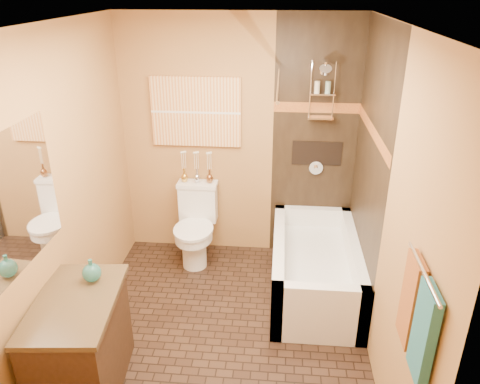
# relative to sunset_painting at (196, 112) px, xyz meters

# --- Properties ---
(floor) EXTENTS (3.00, 3.00, 0.00)m
(floor) POSITION_rel_sunset_painting_xyz_m (0.42, -1.48, -1.55)
(floor) COLOR black
(floor) RESTS_ON ground
(wall_left) EXTENTS (0.02, 3.00, 2.50)m
(wall_left) POSITION_rel_sunset_painting_xyz_m (-0.78, -1.48, -0.30)
(wall_left) COLOR #AA7842
(wall_left) RESTS_ON floor
(wall_right) EXTENTS (0.02, 3.00, 2.50)m
(wall_right) POSITION_rel_sunset_painting_xyz_m (1.62, -1.48, -0.30)
(wall_right) COLOR #AA7842
(wall_right) RESTS_ON floor
(wall_back) EXTENTS (2.40, 0.02, 2.50)m
(wall_back) POSITION_rel_sunset_painting_xyz_m (0.42, 0.02, -0.30)
(wall_back) COLOR #AA7842
(wall_back) RESTS_ON floor
(wall_front) EXTENTS (2.40, 0.02, 2.50)m
(wall_front) POSITION_rel_sunset_painting_xyz_m (0.42, -2.98, -0.30)
(wall_front) COLOR #AA7842
(wall_front) RESTS_ON floor
(ceiling) EXTENTS (3.00, 3.00, 0.00)m
(ceiling) POSITION_rel_sunset_painting_xyz_m (0.42, -1.48, 0.95)
(ceiling) COLOR silver
(ceiling) RESTS_ON wall_back
(alcove_tile_back) EXTENTS (0.85, 0.01, 2.50)m
(alcove_tile_back) POSITION_rel_sunset_painting_xyz_m (1.20, 0.01, -0.30)
(alcove_tile_back) COLOR black
(alcove_tile_back) RESTS_ON wall_back
(alcove_tile_right) EXTENTS (0.01, 1.50, 2.50)m
(alcove_tile_right) POSITION_rel_sunset_painting_xyz_m (1.61, -0.73, -0.30)
(alcove_tile_right) COLOR black
(alcove_tile_right) RESTS_ON wall_right
(mosaic_band_back) EXTENTS (0.85, 0.01, 0.10)m
(mosaic_band_back) POSITION_rel_sunset_painting_xyz_m (1.20, 0.00, 0.07)
(mosaic_band_back) COLOR brown
(mosaic_band_back) RESTS_ON alcove_tile_back
(mosaic_band_right) EXTENTS (0.01, 1.50, 0.10)m
(mosaic_band_right) POSITION_rel_sunset_painting_xyz_m (1.60, -0.73, 0.07)
(mosaic_band_right) COLOR brown
(mosaic_band_right) RESTS_ON alcove_tile_right
(alcove_niche) EXTENTS (0.50, 0.01, 0.25)m
(alcove_niche) POSITION_rel_sunset_painting_xyz_m (1.22, 0.01, -0.40)
(alcove_niche) COLOR black
(alcove_niche) RESTS_ON alcove_tile_back
(shower_fixtures) EXTENTS (0.24, 0.33, 1.16)m
(shower_fixtures) POSITION_rel_sunset_painting_xyz_m (1.22, -0.10, 0.12)
(shower_fixtures) COLOR silver
(shower_fixtures) RESTS_ON floor
(curtain_rod) EXTENTS (0.03, 1.55, 0.03)m
(curtain_rod) POSITION_rel_sunset_painting_xyz_m (0.82, -0.73, 0.47)
(curtain_rod) COLOR silver
(curtain_rod) RESTS_ON wall_back
(towel_bar) EXTENTS (0.02, 0.55, 0.02)m
(towel_bar) POSITION_rel_sunset_painting_xyz_m (1.57, -2.53, -0.10)
(towel_bar) COLOR silver
(towel_bar) RESTS_ON wall_right
(towel_teal) EXTENTS (0.05, 0.22, 0.52)m
(towel_teal) POSITION_rel_sunset_painting_xyz_m (1.58, -2.66, -0.37)
(towel_teal) COLOR #216070
(towel_teal) RESTS_ON towel_bar
(towel_rust) EXTENTS (0.05, 0.22, 0.52)m
(towel_rust) POSITION_rel_sunset_painting_xyz_m (1.58, -2.40, -0.37)
(towel_rust) COLOR brown
(towel_rust) RESTS_ON towel_bar
(sunset_painting) EXTENTS (0.90, 0.04, 0.70)m
(sunset_painting) POSITION_rel_sunset_painting_xyz_m (0.00, 0.00, 0.00)
(sunset_painting) COLOR orange
(sunset_painting) RESTS_ON wall_back
(vanity_mirror) EXTENTS (0.01, 1.00, 0.90)m
(vanity_mirror) POSITION_rel_sunset_painting_xyz_m (-0.76, -2.07, -0.05)
(vanity_mirror) COLOR white
(vanity_mirror) RESTS_ON wall_left
(bathtub) EXTENTS (0.80, 1.50, 0.55)m
(bathtub) POSITION_rel_sunset_painting_xyz_m (1.22, -0.73, -1.33)
(bathtub) COLOR white
(bathtub) RESTS_ON floor
(toilet) EXTENTS (0.42, 0.61, 0.82)m
(toilet) POSITION_rel_sunset_painting_xyz_m (0.00, -0.27, -1.14)
(toilet) COLOR white
(toilet) RESTS_ON floor
(vanity) EXTENTS (0.62, 0.93, 0.78)m
(vanity) POSITION_rel_sunset_painting_xyz_m (-0.50, -2.07, -1.16)
(vanity) COLOR black
(vanity) RESTS_ON floor
(teal_bottle) EXTENTS (0.17, 0.17, 0.21)m
(teal_bottle) POSITION_rel_sunset_painting_xyz_m (-0.45, -1.83, -0.68)
(teal_bottle) COLOR #267269
(teal_bottle) RESTS_ON vanity
(bud_vases) EXTENTS (0.34, 0.07, 0.33)m
(bud_vases) POSITION_rel_sunset_painting_xyz_m (0.00, -0.09, -0.55)
(bud_vases) COLOR gold
(bud_vases) RESTS_ON toilet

